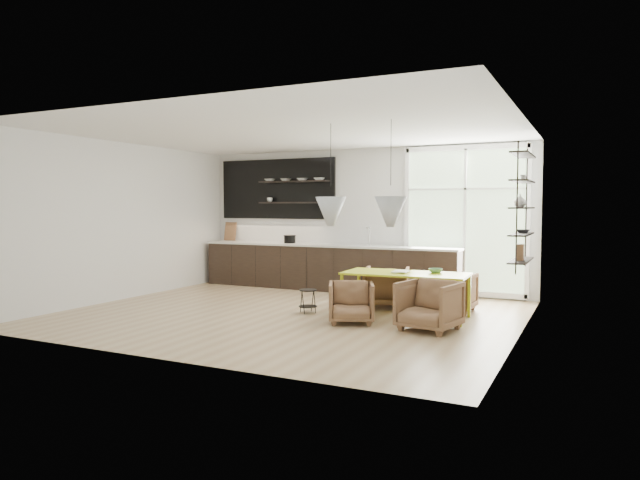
# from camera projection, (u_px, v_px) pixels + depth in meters

# --- Properties ---
(room) EXTENTS (7.02, 6.01, 2.91)m
(room) POSITION_uv_depth(u_px,v_px,m) (350.00, 222.00, 9.77)
(room) COLOR tan
(room) RESTS_ON ground
(kitchen_run) EXTENTS (5.54, 0.69, 2.75)m
(kitchen_run) POSITION_uv_depth(u_px,v_px,m) (323.00, 261.00, 11.80)
(kitchen_run) COLOR black
(kitchen_run) RESTS_ON ground
(right_shelving) EXTENTS (0.26, 1.22, 1.90)m
(right_shelving) POSITION_uv_depth(u_px,v_px,m) (522.00, 211.00, 8.61)
(right_shelving) COLOR black
(right_shelving) RESTS_ON ground
(dining_table) EXTENTS (1.94, 0.93, 0.70)m
(dining_table) POSITION_uv_depth(u_px,v_px,m) (406.00, 276.00, 8.83)
(dining_table) COLOR #B1BD14
(dining_table) RESTS_ON ground
(armchair_back_left) EXTENTS (0.90, 0.92, 0.69)m
(armchair_back_left) POSITION_uv_depth(u_px,v_px,m) (387.00, 287.00, 9.76)
(armchair_back_left) COLOR brown
(armchair_back_left) RESTS_ON ground
(armchair_back_right) EXTENTS (0.71, 0.73, 0.64)m
(armchair_back_right) POSITION_uv_depth(u_px,v_px,m) (453.00, 292.00, 9.35)
(armchair_back_right) COLOR brown
(armchair_back_right) RESTS_ON ground
(armchair_front_left) EXTENTS (0.87, 0.88, 0.61)m
(armchair_front_left) POSITION_uv_depth(u_px,v_px,m) (351.00, 302.00, 8.42)
(armchair_front_left) COLOR brown
(armchair_front_left) RESTS_ON ground
(armchair_front_right) EXTENTS (0.88, 0.90, 0.70)m
(armchair_front_right) POSITION_uv_depth(u_px,v_px,m) (429.00, 306.00, 7.90)
(armchair_front_right) COLOR brown
(armchair_front_right) RESTS_ON ground
(wire_stool) EXTENTS (0.30, 0.30, 0.38)m
(wire_stool) POSITION_uv_depth(u_px,v_px,m) (308.00, 298.00, 9.21)
(wire_stool) COLOR black
(wire_stool) RESTS_ON ground
(table_book) EXTENTS (0.25, 0.33, 0.03)m
(table_book) POSITION_uv_depth(u_px,v_px,m) (393.00, 271.00, 8.87)
(table_book) COLOR white
(table_book) RESTS_ON dining_table
(table_bowl) EXTENTS (0.23, 0.23, 0.07)m
(table_bowl) POSITION_uv_depth(u_px,v_px,m) (436.00, 271.00, 8.81)
(table_bowl) COLOR #598B61
(table_bowl) RESTS_ON dining_table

